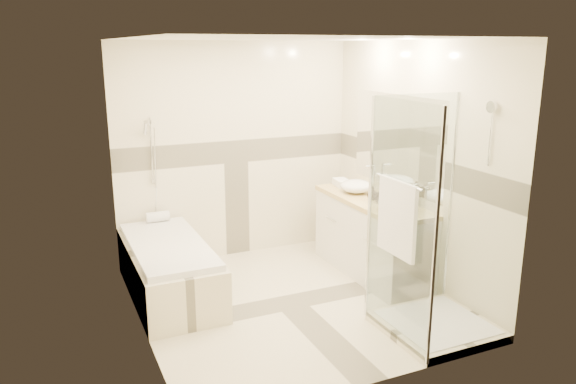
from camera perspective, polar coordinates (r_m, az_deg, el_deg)
name	(u,v)px	position (r m, az deg, el deg)	size (l,w,h in m)	color
room	(294,177)	(5.22, 0.62, 1.56)	(2.82, 3.02, 2.52)	beige
bathtub	(169,266)	(5.77, -12.01, -7.41)	(0.75, 1.70, 0.56)	beige
vanity	(372,237)	(6.20, 8.51, -4.50)	(0.58, 1.62, 0.85)	silver
shower_enclosure	(423,276)	(5.04, 13.55, -8.34)	(0.96, 0.93, 2.04)	beige
vessel_sink_near	(356,186)	(6.31, 6.95, 0.59)	(0.36, 0.36, 0.14)	white
vessel_sink_far	(398,203)	(5.67, 11.09, -1.12)	(0.39, 0.39, 0.16)	white
faucet_near	(373,175)	(6.39, 8.63, 1.69)	(0.12, 0.03, 0.30)	silver
faucet_far	(416,194)	(5.77, 12.88, -0.19)	(0.11, 0.03, 0.26)	silver
amenity_bottle_a	(380,196)	(5.92, 9.31, -0.36)	(0.07, 0.07, 0.16)	black
amenity_bottle_b	(373,193)	(6.03, 8.58, -0.10)	(0.11, 0.11, 0.14)	black
folded_towels	(342,183)	(6.59, 5.49, 0.94)	(0.15, 0.25, 0.08)	white
rolled_towel	(158,217)	(6.35, -13.09, -2.46)	(0.11, 0.11, 0.25)	white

